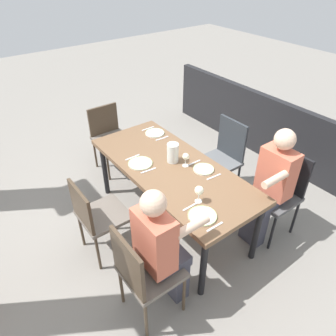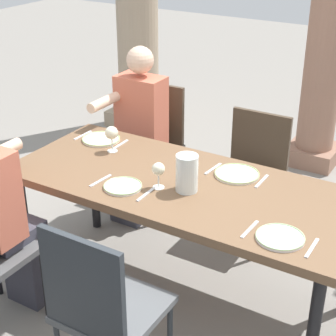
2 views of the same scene
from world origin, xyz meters
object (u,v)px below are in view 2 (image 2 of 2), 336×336
chair_mid_north (252,167)px  plate_1 (123,186)px  wine_glass_0 (112,133)px  wine_glass_1 (158,170)px  water_pitcher (187,175)px  plate_2 (237,174)px  chair_west_north (151,139)px  dining_table (181,192)px  plate_0 (101,139)px  plate_3 (280,237)px  chair_mid_south (102,305)px  diner_woman_green (136,131)px

chair_mid_north → plate_1: chair_mid_north is taller
wine_glass_0 → wine_glass_1: (0.49, -0.26, -0.01)m
wine_glass_1 → water_pitcher: size_ratio=0.72×
wine_glass_0 → plate_2: size_ratio=0.64×
wine_glass_0 → water_pitcher: size_ratio=0.80×
chair_west_north → dining_table: bearing=-48.8°
plate_0 → wine_glass_1: 0.75m
chair_west_north → chair_mid_north: bearing=-0.4°
chair_mid_north → plate_1: bearing=-106.5°
plate_1 → plate_3: size_ratio=0.92×
dining_table → plate_1: 0.33m
plate_0 → plate_3: 1.48m
wine_glass_1 → water_pitcher: water_pitcher is taller
chair_west_north → plate_2: bearing=-32.4°
plate_0 → plate_1: bearing=-42.9°
plate_3 → dining_table: bearing=158.9°
chair_mid_south → plate_3: size_ratio=4.22×
wine_glass_1 → plate_3: wine_glass_1 is taller
diner_woman_green → wine_glass_1: (0.67, -0.78, 0.19)m
chair_mid_south → plate_2: bearing=82.0°
plate_3 → chair_mid_south: bearing=-135.0°
chair_mid_south → plate_0: 1.37m
chair_mid_north → plate_3: 1.27m
dining_table → chair_mid_north: (0.08, 0.84, -0.18)m
chair_mid_north → plate_0: bearing=-143.2°
dining_table → water_pitcher: water_pitcher is taller
water_pitcher → chair_mid_north: bearing=89.7°
chair_mid_north → water_pitcher: size_ratio=4.27×
diner_woman_green → plate_2: 1.07m
wine_glass_0 → water_pitcher: (0.64, -0.20, -0.03)m
chair_mid_south → wine_glass_0: bearing=123.3°
chair_west_north → plate_0: (0.01, -0.61, 0.22)m
chair_mid_north → plate_3: size_ratio=3.84×
wine_glass_0 → water_pitcher: bearing=-17.8°
chair_west_north → chair_mid_south: chair_mid_south is taller
wine_glass_0 → wine_glass_1: size_ratio=1.10×
dining_table → wine_glass_1: size_ratio=13.19×
plate_2 → water_pitcher: water_pitcher is taller
dining_table → chair_mid_north: 0.86m
chair_mid_south → plate_3: (0.59, 0.59, 0.22)m
chair_west_north → chair_mid_north: chair_west_north is taller
chair_west_north → plate_1: (0.50, -1.07, 0.22)m
plate_0 → plate_3: size_ratio=1.08×
plate_0 → wine_glass_1: wine_glass_1 is taller
dining_table → plate_2: (0.23, 0.23, 0.08)m
chair_mid_south → wine_glass_1: 0.81m
chair_mid_south → plate_3: bearing=45.0°
diner_woman_green → chair_mid_north: bearing=12.5°
plate_2 → plate_0: bearing=179.7°
dining_table → wine_glass_1: bearing=-120.0°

